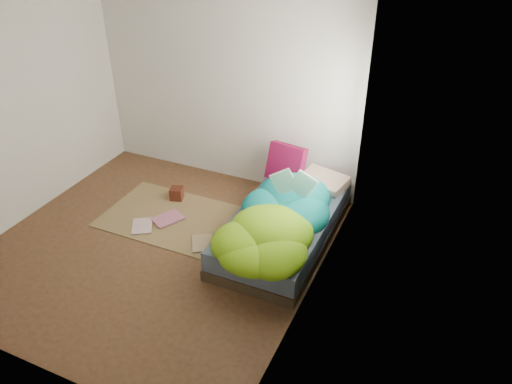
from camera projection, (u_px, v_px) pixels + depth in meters
ground at (156, 247)px, 5.50m from camera, size 3.50×3.50×0.00m
room_walls at (140, 109)px, 4.64m from camera, size 3.54×3.54×2.62m
bed at (284, 226)px, 5.54m from camera, size 1.00×2.00×0.34m
duvet at (277, 211)px, 5.19m from camera, size 0.96×1.84×0.34m
rug at (172, 217)px, 5.97m from camera, size 1.60×1.10×0.01m
pillow_floral at (324, 181)px, 5.92m from camera, size 0.61×0.46×0.12m
pillow_magenta at (286, 163)px, 5.96m from camera, size 0.46×0.21×0.45m
open_book at (294, 175)px, 5.23m from camera, size 0.42×0.16×0.25m
wooden_box at (177, 193)px, 6.28m from camera, size 0.19×0.19×0.15m
floor_book_a at (132, 227)px, 5.78m from camera, size 0.35×0.38×0.02m
floor_book_b at (162, 214)px, 5.99m from camera, size 0.38×0.42×0.03m
floor_book_c at (192, 244)px, 5.50m from camera, size 0.36×0.38×0.02m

